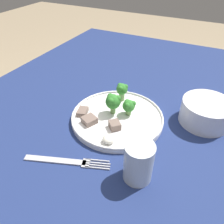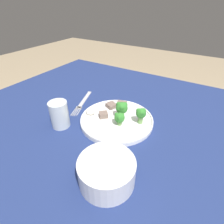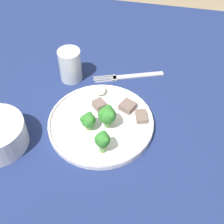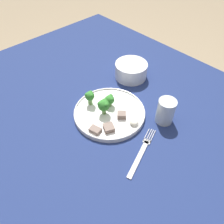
% 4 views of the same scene
% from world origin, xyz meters
% --- Properties ---
extents(ground_plane, '(8.00, 8.00, 0.00)m').
position_xyz_m(ground_plane, '(0.00, 0.00, 0.00)').
color(ground_plane, '#9E896B').
extents(table, '(1.31, 1.05, 0.73)m').
position_xyz_m(table, '(0.00, 0.00, 0.64)').
color(table, navy).
rests_on(table, ground_plane).
extents(dinner_plate, '(0.26, 0.26, 0.02)m').
position_xyz_m(dinner_plate, '(0.04, -0.02, 0.74)').
color(dinner_plate, white).
rests_on(dinner_plate, table).
extents(fork, '(0.09, 0.20, 0.00)m').
position_xyz_m(fork, '(0.23, -0.06, 0.73)').
color(fork, '#B2B2B7').
rests_on(fork, table).
extents(cream_bowl, '(0.14, 0.14, 0.07)m').
position_xyz_m(cream_bowl, '(-0.06, 0.20, 0.76)').
color(cream_bowl, silver).
rests_on(cream_bowl, table).
extents(drinking_glass, '(0.06, 0.06, 0.09)m').
position_xyz_m(drinking_glass, '(0.20, 0.10, 0.77)').
color(drinking_glass, silver).
rests_on(drinking_glass, table).
extents(broccoli_floret_near_rim_left, '(0.04, 0.04, 0.05)m').
position_xyz_m(broccoli_floret_near_rim_left, '(0.02, 0.00, 0.77)').
color(broccoli_floret_near_rim_left, '#709E56').
rests_on(broccoli_floret_near_rim_left, dinner_plate).
extents(broccoli_floret_center_left, '(0.04, 0.03, 0.06)m').
position_xyz_m(broccoli_floret_center_left, '(-0.04, -0.05, 0.78)').
color(broccoli_floret_center_left, '#709E56').
rests_on(broccoli_floret_center_left, dinner_plate).
extents(broccoli_floret_back_left, '(0.04, 0.04, 0.06)m').
position_xyz_m(broccoli_floret_back_left, '(0.03, -0.04, 0.78)').
color(broccoli_floret_back_left, '#709E56').
rests_on(broccoli_floret_back_left, dinner_plate).
extents(meat_slice_front_slice, '(0.05, 0.05, 0.02)m').
position_xyz_m(meat_slice_front_slice, '(0.10, -0.08, 0.75)').
color(meat_slice_front_slice, '#756056').
rests_on(meat_slice_front_slice, dinner_plate).
extents(meat_slice_middle_slice, '(0.04, 0.04, 0.02)m').
position_xyz_m(meat_slice_middle_slice, '(0.09, -0.01, 0.75)').
color(meat_slice_middle_slice, '#756056').
rests_on(meat_slice_middle_slice, dinner_plate).
extents(meat_slice_rear_slice, '(0.04, 0.04, 0.01)m').
position_xyz_m(meat_slice_rear_slice, '(0.08, -0.12, 0.75)').
color(meat_slice_rear_slice, '#756056').
rests_on(meat_slice_rear_slice, dinner_plate).
extents(sauce_dollop, '(0.03, 0.03, 0.02)m').
position_xyz_m(sauce_dollop, '(0.14, -0.00, 0.75)').
color(sauce_dollop, silver).
rests_on(sauce_dollop, dinner_plate).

